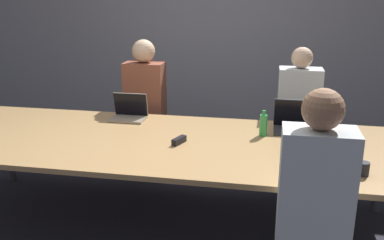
{
  "coord_description": "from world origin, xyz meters",
  "views": [
    {
      "loc": [
        0.8,
        -3.13,
        1.9
      ],
      "look_at": [
        0.19,
        0.1,
        0.88
      ],
      "focal_mm": 40.0,
      "sensor_mm": 36.0,
      "label": 1
    }
  ],
  "objects_px": {
    "laptop_far_midleft": "(129,112)",
    "cup_near_right": "(364,169)",
    "bottle_far_right": "(263,125)",
    "person_far_midleft": "(145,109)",
    "person_far_right": "(297,121)",
    "stapler": "(179,141)",
    "laptop_far_right": "(294,122)",
    "laptop_near_right": "(325,165)",
    "person_near_right": "(313,213)"
  },
  "relations": [
    {
      "from": "laptop_near_right",
      "to": "person_far_right",
      "type": "height_order",
      "value": "person_far_right"
    },
    {
      "from": "laptop_far_midleft",
      "to": "bottle_far_right",
      "type": "bearing_deg",
      "value": -11.59
    },
    {
      "from": "person_near_right",
      "to": "bottle_far_right",
      "type": "height_order",
      "value": "person_near_right"
    },
    {
      "from": "stapler",
      "to": "person_near_right",
      "type": "bearing_deg",
      "value": -20.02
    },
    {
      "from": "cup_near_right",
      "to": "stapler",
      "type": "distance_m",
      "value": 1.35
    },
    {
      "from": "laptop_far_right",
      "to": "person_near_right",
      "type": "bearing_deg",
      "value": -87.33
    },
    {
      "from": "person_near_right",
      "to": "cup_near_right",
      "type": "xyz_separation_m",
      "value": [
        0.35,
        0.48,
        0.09
      ]
    },
    {
      "from": "person_near_right",
      "to": "cup_near_right",
      "type": "bearing_deg",
      "value": -125.73
    },
    {
      "from": "laptop_near_right",
      "to": "person_far_midleft",
      "type": "bearing_deg",
      "value": -41.45
    },
    {
      "from": "laptop_near_right",
      "to": "cup_near_right",
      "type": "height_order",
      "value": "laptop_near_right"
    },
    {
      "from": "laptop_near_right",
      "to": "bottle_far_right",
      "type": "height_order",
      "value": "laptop_near_right"
    },
    {
      "from": "laptop_near_right",
      "to": "laptop_far_right",
      "type": "xyz_separation_m",
      "value": [
        -0.16,
        0.9,
        0.0
      ]
    },
    {
      "from": "person_near_right",
      "to": "laptop_far_right",
      "type": "bearing_deg",
      "value": -87.33
    },
    {
      "from": "cup_near_right",
      "to": "laptop_far_right",
      "type": "xyz_separation_m",
      "value": [
        -0.41,
        0.85,
        0.03
      ]
    },
    {
      "from": "cup_near_right",
      "to": "stapler",
      "type": "bearing_deg",
      "value": 164.6
    },
    {
      "from": "person_near_right",
      "to": "cup_near_right",
      "type": "height_order",
      "value": "person_near_right"
    },
    {
      "from": "laptop_far_midleft",
      "to": "cup_near_right",
      "type": "bearing_deg",
      "value": -25.94
    },
    {
      "from": "laptop_far_midleft",
      "to": "bottle_far_right",
      "type": "xyz_separation_m",
      "value": [
        1.23,
        -0.25,
        0.02
      ]
    },
    {
      "from": "laptop_near_right",
      "to": "laptop_far_midleft",
      "type": "bearing_deg",
      "value": -30.59
    },
    {
      "from": "person_far_midleft",
      "to": "person_far_right",
      "type": "xyz_separation_m",
      "value": [
        1.54,
        -0.04,
        -0.02
      ]
    },
    {
      "from": "bottle_far_right",
      "to": "laptop_far_right",
      "type": "bearing_deg",
      "value": 35.81
    },
    {
      "from": "person_far_right",
      "to": "stapler",
      "type": "bearing_deg",
      "value": -133.91
    },
    {
      "from": "person_near_right",
      "to": "person_far_right",
      "type": "relative_size",
      "value": 1.02
    },
    {
      "from": "laptop_near_right",
      "to": "person_near_right",
      "type": "bearing_deg",
      "value": 76.86
    },
    {
      "from": "laptop_far_midleft",
      "to": "bottle_far_right",
      "type": "height_order",
      "value": "laptop_far_midleft"
    },
    {
      "from": "laptop_far_midleft",
      "to": "person_far_right",
      "type": "distance_m",
      "value": 1.61
    },
    {
      "from": "person_far_midleft",
      "to": "person_near_right",
      "type": "xyz_separation_m",
      "value": [
        1.54,
        -1.88,
        -0.0
      ]
    },
    {
      "from": "person_far_right",
      "to": "cup_near_right",
      "type": "bearing_deg",
      "value": -75.56
    },
    {
      "from": "person_near_right",
      "to": "person_far_right",
      "type": "xyz_separation_m",
      "value": [
        -0.0,
        1.83,
        -0.02
      ]
    },
    {
      "from": "laptop_far_midleft",
      "to": "stapler",
      "type": "height_order",
      "value": "laptop_far_midleft"
    },
    {
      "from": "laptop_far_right",
      "to": "laptop_far_midleft",
      "type": "bearing_deg",
      "value": 177.28
    },
    {
      "from": "person_far_midleft",
      "to": "person_far_right",
      "type": "relative_size",
      "value": 1.02
    },
    {
      "from": "laptop_far_midleft",
      "to": "cup_near_right",
      "type": "distance_m",
      "value": 2.11
    },
    {
      "from": "laptop_near_right",
      "to": "bottle_far_right",
      "type": "relative_size",
      "value": 1.61
    },
    {
      "from": "laptop_far_midleft",
      "to": "laptop_far_right",
      "type": "distance_m",
      "value": 1.49
    },
    {
      "from": "laptop_far_right",
      "to": "person_far_midleft",
      "type": "bearing_deg",
      "value": 159.83
    },
    {
      "from": "laptop_far_midleft",
      "to": "stapler",
      "type": "xyz_separation_m",
      "value": [
        0.59,
        -0.56,
        -0.04
      ]
    },
    {
      "from": "person_far_right",
      "to": "bottle_far_right",
      "type": "relative_size",
      "value": 6.37
    },
    {
      "from": "cup_near_right",
      "to": "bottle_far_right",
      "type": "relative_size",
      "value": 0.42
    },
    {
      "from": "cup_near_right",
      "to": "laptop_near_right",
      "type": "bearing_deg",
      "value": -167.98
    },
    {
      "from": "bottle_far_right",
      "to": "stapler",
      "type": "bearing_deg",
      "value": -154.12
    },
    {
      "from": "person_far_midleft",
      "to": "bottle_far_right",
      "type": "bearing_deg",
      "value": -30.65
    },
    {
      "from": "laptop_near_right",
      "to": "laptop_far_right",
      "type": "height_order",
      "value": "laptop_far_right"
    },
    {
      "from": "person_near_right",
      "to": "stapler",
      "type": "xyz_separation_m",
      "value": [
        -0.96,
        0.84,
        0.07
      ]
    },
    {
      "from": "laptop_far_midleft",
      "to": "cup_near_right",
      "type": "relative_size",
      "value": 3.53
    },
    {
      "from": "laptop_near_right",
      "to": "person_near_right",
      "type": "distance_m",
      "value": 0.46
    },
    {
      "from": "person_far_midleft",
      "to": "person_near_right",
      "type": "bearing_deg",
      "value": -50.68
    },
    {
      "from": "person_near_right",
      "to": "laptop_near_right",
      "type": "bearing_deg",
      "value": -103.14
    },
    {
      "from": "laptop_near_right",
      "to": "cup_near_right",
      "type": "distance_m",
      "value": 0.25
    },
    {
      "from": "person_far_midleft",
      "to": "person_near_right",
      "type": "height_order",
      "value": "person_far_midleft"
    }
  ]
}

